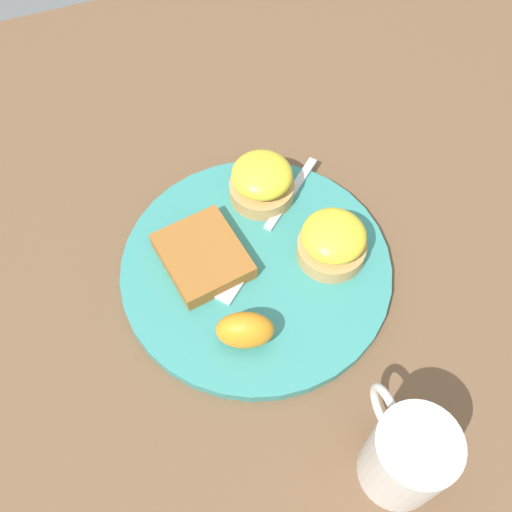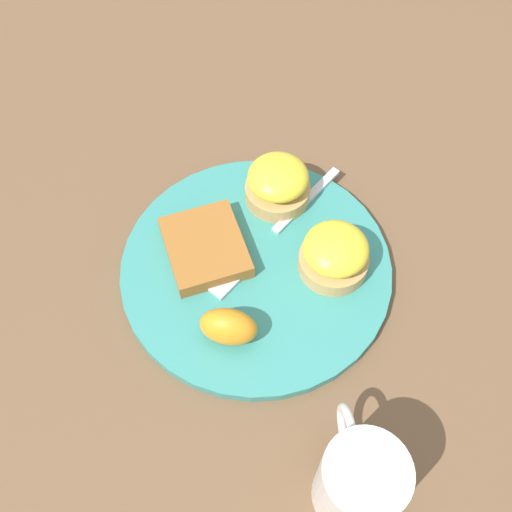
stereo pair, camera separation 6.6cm
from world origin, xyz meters
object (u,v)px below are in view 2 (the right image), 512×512
hashbrown_patty (205,247)px  fork (270,237)px  orange_wedge (228,327)px  cup (359,482)px  sandwich_benedict_right (278,183)px  sandwich_benedict_left (335,254)px

hashbrown_patty → fork: (0.01, -0.08, -0.01)m
hashbrown_patty → orange_wedge: 0.11m
hashbrown_patty → cup: (-0.28, -0.10, 0.03)m
hashbrown_patty → orange_wedge: size_ratio=1.65×
fork → orange_wedge: bearing=150.9°
sandwich_benedict_right → cup: 0.34m
hashbrown_patty → orange_wedge: (-0.11, -0.01, 0.01)m
sandwich_benedict_right → fork: (-0.06, 0.02, -0.02)m
hashbrown_patty → fork: 0.08m
sandwich_benedict_left → hashbrown_patty: size_ratio=0.79×
hashbrown_patty → fork: size_ratio=0.54×
hashbrown_patty → sandwich_benedict_right: bearing=-56.0°
sandwich_benedict_left → sandwich_benedict_right: size_ratio=1.00×
sandwich_benedict_right → cup: cup is taller
orange_wedge → fork: orange_wedge is taller
orange_wedge → sandwich_benedict_left: bearing=-63.0°
sandwich_benedict_right → cup: size_ratio=0.73×
fork → cup: cup is taller
sandwich_benedict_left → orange_wedge: size_ratio=1.29×
sandwich_benedict_right → fork: size_ratio=0.42×
sandwich_benedict_left → hashbrown_patty: bearing=72.9°
sandwich_benedict_left → orange_wedge: 0.14m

